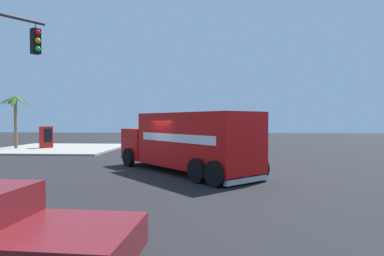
% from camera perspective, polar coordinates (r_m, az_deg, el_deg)
% --- Properties ---
extents(ground_plane, '(100.00, 100.00, 0.00)m').
position_cam_1_polar(ground_plane, '(15.93, -2.72, -7.74)').
color(ground_plane, black).
extents(sidewalk_corner_far, '(10.21, 10.21, 0.14)m').
position_cam_1_polar(sidewalk_corner_far, '(30.53, -22.33, -3.35)').
color(sidewalk_corner_far, '#9E998E').
rests_on(sidewalk_corner_far, ground).
extents(delivery_truck, '(8.05, 7.62, 2.87)m').
position_cam_1_polar(delivery_truck, '(15.64, -0.97, -2.36)').
color(delivery_truck, red).
rests_on(delivery_truck, ground).
extents(vending_machine_red, '(1.17, 1.15, 1.85)m').
position_cam_1_polar(vending_machine_red, '(30.97, -24.25, -1.46)').
color(vending_machine_red, red).
rests_on(vending_machine_red, sidewalk_corner_far).
extents(palm_tree_far, '(2.56, 2.46, 4.50)m').
position_cam_1_polar(palm_tree_far, '(31.52, -28.62, 2.55)').
color(palm_tree_far, '#7A6647').
rests_on(palm_tree_far, sidewalk_corner_far).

